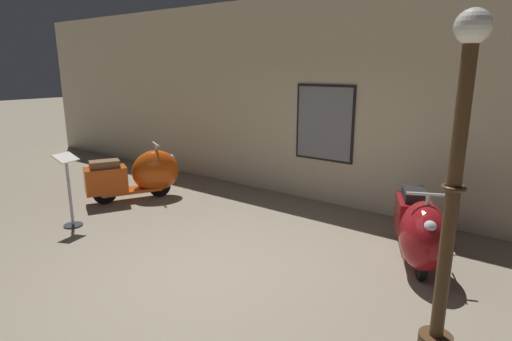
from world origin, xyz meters
TOP-DOWN VIEW (x-y plane):
  - ground_plane at (0.00, 0.00)m, footprint 60.00×60.00m
  - showroom_back_wall at (-0.00, 3.44)m, footprint 18.00×0.24m
  - scooter_0 at (-2.99, 1.47)m, footprint 1.17×1.71m
  - scooter_1 at (1.90, 1.82)m, footprint 1.12×1.73m
  - lamppost at (2.52, 0.24)m, footprint 0.28×0.28m
  - info_stanchion at (-2.72, -0.05)m, footprint 0.29×0.36m

SIDE VIEW (x-z plane):
  - ground_plane at x=0.00m, z-range 0.00..0.00m
  - scooter_0 at x=-2.99m, z-range -0.05..0.98m
  - scooter_1 at x=1.90m, z-range -0.05..0.98m
  - info_stanchion at x=-2.72m, z-range -0.09..1.05m
  - lamppost at x=2.52m, z-range 0.03..2.82m
  - showroom_back_wall at x=0.00m, z-range 0.00..3.61m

